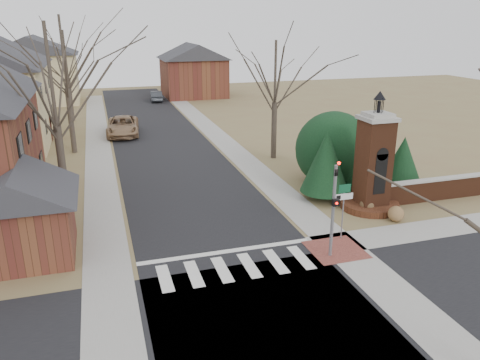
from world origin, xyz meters
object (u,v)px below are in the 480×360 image
object	(u,v)px
traffic_signal_pole	(334,202)
pickup_truck	(123,126)
brick_gate_monument	(373,171)
sign_post	(344,201)
distant_car	(156,96)

from	to	relation	value
traffic_signal_pole	pickup_truck	size ratio (longest dim) A/B	0.76
traffic_signal_pole	brick_gate_monument	bearing A→B (deg)	43.24
traffic_signal_pole	pickup_truck	bearing A→B (deg)	105.27
traffic_signal_pole	pickup_truck	world-z (taller)	traffic_signal_pole
traffic_signal_pole	brick_gate_monument	distance (m)	6.47
brick_gate_monument	pickup_truck	world-z (taller)	brick_gate_monument
sign_post	distant_car	xyz separation A→B (m)	(-3.13, 43.02, -1.29)
brick_gate_monument	distant_car	world-z (taller)	brick_gate_monument
brick_gate_monument	pickup_truck	xyz separation A→B (m)	(-11.90, 21.97, -1.34)
brick_gate_monument	pickup_truck	size ratio (longest dim) A/B	1.09
distant_car	brick_gate_monument	bearing A→B (deg)	103.97
traffic_signal_pole	distant_car	bearing A→B (deg)	92.37
pickup_truck	distant_car	xyz separation A→B (m)	(5.36, 18.05, -0.16)
traffic_signal_pole	pickup_truck	distance (m)	27.41
distant_car	pickup_truck	bearing A→B (deg)	78.14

